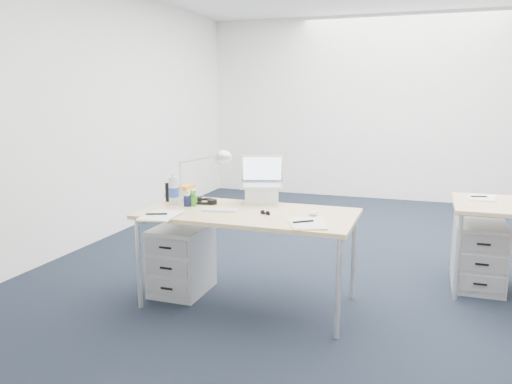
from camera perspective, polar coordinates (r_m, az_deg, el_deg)
floor at (r=4.74m, az=12.99°, el=-8.96°), size 7.00×7.00×0.00m
room at (r=4.47m, az=13.94°, el=12.22°), size 6.02×7.02×2.80m
desk_near at (r=3.77m, az=-0.87°, el=-2.96°), size 1.60×0.80×0.73m
drawer_pedestal_near at (r=4.16m, az=-8.48°, el=-7.60°), size 0.40×0.50×0.55m
drawer_pedestal_far at (r=4.60m, az=24.12°, el=-6.66°), size 0.40×0.50×0.55m
silver_laptop at (r=4.05m, az=0.68°, el=1.36°), size 0.42×0.37×0.37m
wireless_keyboard at (r=3.81m, az=-4.12°, el=-2.02°), size 0.29×0.16×0.01m
computer_mouse at (r=3.66m, az=6.56°, el=-2.40°), size 0.07×0.11×0.04m
headphones at (r=4.09m, az=-5.89°, el=-0.95°), size 0.30×0.27×0.04m
can_koozie at (r=3.98m, az=-7.84°, el=-0.92°), size 0.08×0.08×0.10m
water_bottle at (r=4.04m, az=-9.40°, el=0.36°), size 0.09×0.09×0.25m
bear_figurine at (r=3.97m, az=-7.19°, el=-0.68°), size 0.08×0.07×0.13m
book_stack at (r=4.36m, az=-8.61°, el=0.13°), size 0.24×0.19×0.10m
cordless_phone at (r=4.16m, az=-10.00°, el=-0.04°), size 0.05×0.04×0.16m
papers_left at (r=3.68m, az=-11.00°, el=-2.68°), size 0.25×0.34×0.01m
papers_right at (r=3.41m, az=5.76°, el=-3.59°), size 0.33×0.38×0.01m
sunglasses at (r=3.67m, az=1.06°, el=-2.43°), size 0.10×0.07×0.02m
desk_lamp at (r=3.96m, az=-6.81°, el=1.80°), size 0.41×0.15×0.47m
far_papers at (r=4.66m, az=24.35°, el=-0.61°), size 0.22×0.30×0.01m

